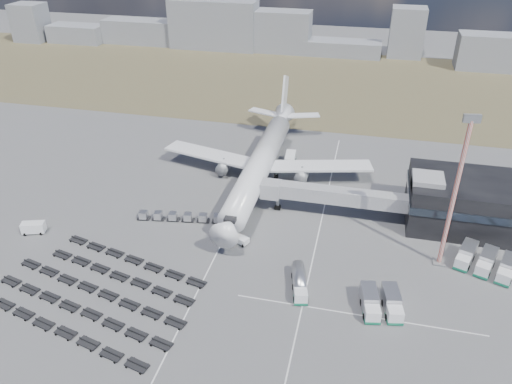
# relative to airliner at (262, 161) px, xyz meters

# --- Properties ---
(ground) EXTENTS (420.00, 420.00, 0.00)m
(ground) POSITION_rel_airliner_xyz_m (0.00, -32.38, -5.29)
(ground) COLOR #565659
(ground) RESTS_ON ground
(grass_strip) EXTENTS (420.00, 90.00, 0.01)m
(grass_strip) POSITION_rel_airliner_xyz_m (0.00, 77.62, -5.29)
(grass_strip) COLOR brown
(grass_strip) RESTS_ON ground
(lane_markings) EXTENTS (47.12, 110.00, 0.01)m
(lane_markings) POSITION_rel_airliner_xyz_m (9.77, -29.38, -5.29)
(lane_markings) COLOR silver
(lane_markings) RESTS_ON ground
(terminal) EXTENTS (30.40, 16.40, 11.00)m
(terminal) POSITION_rel_airliner_xyz_m (47.77, -8.41, -0.04)
(terminal) COLOR black
(terminal) RESTS_ON ground
(jet_bridge) EXTENTS (30.30, 3.80, 7.05)m
(jet_bridge) POSITION_rel_airliner_xyz_m (15.90, -11.95, -0.24)
(jet_bridge) COLOR #939399
(jet_bridge) RESTS_ON ground
(airliner) EXTENTS (51.59, 64.53, 17.62)m
(airliner) POSITION_rel_airliner_xyz_m (0.00, 0.00, 0.00)
(airliner) COLOR white
(airliner) RESTS_ON ground
(skyline) EXTENTS (286.09, 23.97, 20.93)m
(skyline) POSITION_rel_airliner_xyz_m (-3.54, 116.66, 2.08)
(skyline) COLOR gray
(skyline) RESTS_ON ground
(fuel_tanker) EXTENTS (4.19, 9.22, 2.89)m
(fuel_tanker) POSITION_rel_airliner_xyz_m (14.81, -36.32, -3.85)
(fuel_tanker) COLOR white
(fuel_tanker) RESTS_ON ground
(pushback_tug) EXTENTS (3.51, 2.76, 1.41)m
(pushback_tug) POSITION_rel_airliner_xyz_m (1.64, -25.77, -4.59)
(pushback_tug) COLOR white
(pushback_tug) RESTS_ON ground
(utility_van) EXTENTS (4.90, 3.33, 2.38)m
(utility_van) POSITION_rel_airliner_xyz_m (-39.73, -31.92, -4.10)
(utility_van) COLOR white
(utility_van) RESTS_ON ground
(catering_truck) EXTENTS (3.01, 6.33, 2.82)m
(catering_truck) POSITION_rel_airliner_xyz_m (5.22, 9.47, -3.85)
(catering_truck) COLOR white
(catering_truck) RESTS_ON ground
(service_trucks_near) EXTENTS (7.28, 8.24, 2.92)m
(service_trucks_near) POSITION_rel_airliner_xyz_m (28.48, -38.39, -3.71)
(service_trucks_near) COLOR white
(service_trucks_near) RESTS_ON ground
(service_trucks_far) EXTENTS (11.44, 10.11, 2.89)m
(service_trucks_far) POSITION_rel_airliner_xyz_m (46.76, -23.15, -3.72)
(service_trucks_far) COLOR white
(service_trucks_far) RESTS_ON ground
(uld_row) EXTENTS (18.36, 4.35, 1.67)m
(uld_row) POSITION_rel_airliner_xyz_m (-12.62, -20.99, -4.29)
(uld_row) COLOR black
(uld_row) RESTS_ON ground
(baggage_dollies) EXTENTS (38.32, 28.47, 0.82)m
(baggage_dollies) POSITION_rel_airliner_xyz_m (-18.55, -45.52, -4.88)
(baggage_dollies) COLOR black
(baggage_dollies) RESTS_ON ground
(floodlight_mast) EXTENTS (2.77, 2.25, 29.11)m
(floodlight_mast) POSITION_rel_airliner_xyz_m (38.80, -23.29, 9.30)
(floodlight_mast) COLOR red
(floodlight_mast) RESTS_ON ground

